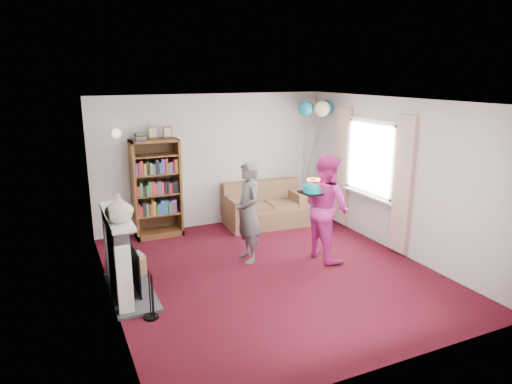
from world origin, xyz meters
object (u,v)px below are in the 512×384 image
person_striped (248,212)px  person_magenta (326,207)px  birthday_cake (313,189)px  sofa (265,208)px  bookcase (156,189)px

person_striped → person_magenta: size_ratio=0.95×
birthday_cake → person_magenta: bearing=4.4°
sofa → birthday_cake: size_ratio=4.36×
person_magenta → person_striped: bearing=65.3°
sofa → person_magenta: bearing=-82.2°
bookcase → person_striped: size_ratio=1.24×
person_striped → bookcase: bearing=-147.4°
person_striped → person_magenta: (1.15, -0.41, 0.04)m
bookcase → person_magenta: size_ratio=1.17×
sofa → bookcase: bearing=177.0°
birthday_cake → person_striped: bearing=154.4°
person_magenta → bookcase: bearing=40.3°
sofa → birthday_cake: bearing=-90.0°
bookcase → sofa: bookcase is taller
person_striped → sofa: bearing=147.9°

